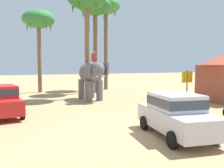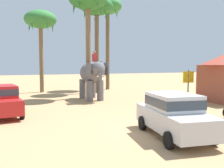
% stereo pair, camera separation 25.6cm
% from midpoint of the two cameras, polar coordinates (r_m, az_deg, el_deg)
% --- Properties ---
extents(ground_plane, '(120.00, 120.00, 0.00)m').
position_cam_midpoint_polar(ground_plane, '(11.02, 9.72, -10.55)').
color(ground_plane, tan).
extents(car_sedan_foreground, '(2.33, 4.31, 1.70)m').
position_cam_midpoint_polar(car_sedan_foreground, '(10.24, 13.72, -6.46)').
color(car_sedan_foreground, '#B7BABF').
rests_on(car_sedan_foreground, ground).
extents(car_parked_far_side, '(2.31, 4.30, 1.70)m').
position_cam_midpoint_polar(car_parked_far_side, '(14.92, -24.53, -3.30)').
color(car_parked_far_side, red).
rests_on(car_parked_far_side, ground).
extents(elephant_with_mahout, '(1.68, 3.89, 3.88)m').
position_cam_midpoint_polar(elephant_with_mahout, '(19.95, -5.14, 2.04)').
color(elephant_with_mahout, slate).
rests_on(elephant_with_mahout, ground).
extents(palm_tree_behind_elephant, '(3.20, 3.20, 8.24)m').
position_cam_midpoint_polar(palm_tree_behind_elephant, '(26.67, -16.67, 13.50)').
color(palm_tree_behind_elephant, brown).
rests_on(palm_tree_behind_elephant, ground).
extents(palm_tree_left_of_road, '(3.20, 3.20, 9.15)m').
position_cam_midpoint_polar(palm_tree_left_of_road, '(21.70, -6.11, 18.07)').
color(palm_tree_left_of_road, brown).
rests_on(palm_tree_left_of_road, ground).
extents(palm_tree_far_back, '(3.20, 3.20, 10.22)m').
position_cam_midpoint_polar(palm_tree_far_back, '(28.95, -1.70, 16.63)').
color(palm_tree_far_back, brown).
rests_on(palm_tree_far_back, ground).
extents(palm_tree_leaning_seaward, '(3.20, 3.20, 9.42)m').
position_cam_midpoint_polar(palm_tree_leaning_seaward, '(25.44, -4.16, 16.63)').
color(palm_tree_leaning_seaward, brown).
rests_on(palm_tree_leaning_seaward, ground).
extents(signboard_yellow, '(1.00, 0.10, 2.40)m').
position_cam_midpoint_polar(signboard_yellow, '(20.66, 16.42, 1.12)').
color(signboard_yellow, '#4C4C51').
rests_on(signboard_yellow, ground).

